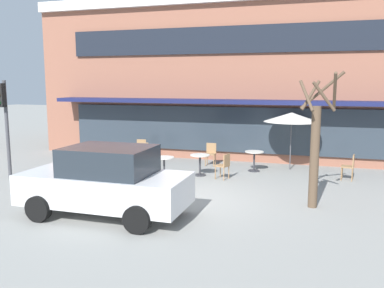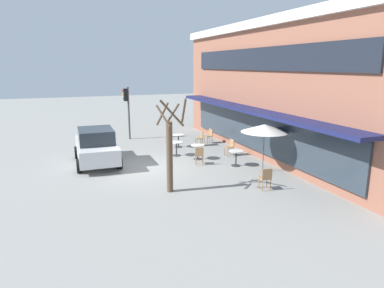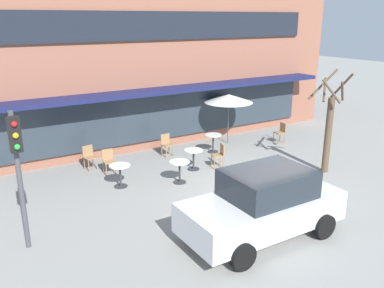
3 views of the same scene
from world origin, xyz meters
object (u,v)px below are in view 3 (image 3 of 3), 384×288
Objects in this scene: cafe_table_mid_patio at (213,140)px; cafe_chair_4 at (281,131)px; cafe_table_streetside at (120,172)px; traffic_light_pole at (18,159)px; cafe_chair_2 at (166,143)px; cafe_chair_3 at (220,154)px; cafe_table_by_tree at (194,156)px; cafe_table_near_wall at (180,168)px; parked_sedan at (263,204)px; cafe_chair_1 at (108,160)px; cafe_chair_0 at (89,156)px; street_tree at (329,127)px; patio_umbrella_green_folded at (229,98)px.

cafe_chair_4 is (3.34, -0.47, 0.01)m from cafe_table_mid_patio.
traffic_light_pole is at bearing -144.60° from cafe_table_streetside.
cafe_chair_3 is (1.04, -2.21, 0.00)m from cafe_chair_2.
cafe_table_streetside and cafe_table_mid_patio have the same top height.
cafe_table_by_tree is at bearing 1.70° from cafe_table_streetside.
cafe_table_near_wall is 0.18× the size of parked_sedan.
cafe_chair_1 reaches higher than cafe_table_streetside.
cafe_chair_0 reaches higher than cafe_table_by_tree.
cafe_chair_1 is 1.00× the size of cafe_chair_4.
cafe_table_near_wall is 6.37m from cafe_chair_4.
cafe_table_near_wall is 2.89m from cafe_chair_2.
street_tree reaches higher than cafe_table_near_wall.
cafe_table_by_tree is 0.22× the size of traffic_light_pole.
cafe_table_near_wall is 4.15m from parked_sedan.
cafe_table_near_wall is 5.18m from patio_umbrella_green_folded.
cafe_chair_0 reaches higher than cafe_table_streetside.
cafe_table_near_wall is 5.47m from street_tree.
street_tree is 1.07× the size of traffic_light_pole.
patio_umbrella_green_folded is (1.28, 0.70, 1.51)m from cafe_table_mid_patio.
cafe_chair_3 is at bearing -64.71° from cafe_chair_2.
cafe_table_near_wall is 0.85× the size of cafe_chair_0.
cafe_chair_2 reaches higher than cafe_table_mid_patio.
cafe_table_mid_patio is 2.10m from patio_umbrella_green_folded.
cafe_table_mid_patio is 3.38m from cafe_chair_4.
cafe_chair_0 is at bearing 171.54° from cafe_chair_4.
street_tree is (-1.16, -3.50, 1.15)m from cafe_chair_4.
parked_sedan is (-6.13, -5.76, 0.35)m from cafe_chair_4.
cafe_table_streetside is 3.86m from cafe_chair_3.
cafe_chair_3 is (-0.80, -1.58, 0.01)m from cafe_table_mid_patio.
cafe_table_mid_patio is at bearing -8.78° from cafe_chair_0.
cafe_chair_2 is 0.21× the size of parked_sedan.
cafe_table_mid_patio is at bearing 172.03° from cafe_chair_4.
cafe_chair_0 is 1.00× the size of cafe_chair_4.
cafe_chair_3 is 0.25× the size of street_tree.
cafe_chair_1 is at bearing -60.56° from cafe_chair_0.
traffic_light_pole reaches higher than cafe_table_mid_patio.
cafe_chair_0 is 0.26× the size of traffic_light_pole.
patio_umbrella_green_folded is 2.47× the size of cafe_chair_4.
parked_sedan is 1.16× the size of street_tree.
cafe_table_streetside is at bearing -178.30° from cafe_table_by_tree.
patio_umbrella_green_folded is 0.61× the size of street_tree.
cafe_chair_2 is (-1.85, 0.63, 0.01)m from cafe_table_mid_patio.
street_tree is (5.01, -1.87, 1.16)m from cafe_table_near_wall.
cafe_chair_2 is at bearing 161.25° from cafe_table_mid_patio.
cafe_table_by_tree is at bearing 145.76° from street_tree.
street_tree reaches higher than cafe_table_streetside.
cafe_table_mid_patio is 4.54m from cafe_chair_1.
traffic_light_pole is (-3.01, -4.51, 1.77)m from cafe_chair_0.
cafe_table_near_wall is at bearing -143.39° from cafe_table_mid_patio.
cafe_chair_0 is at bearing 179.37° from patio_umbrella_green_folded.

